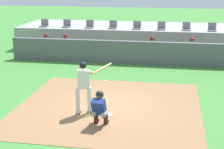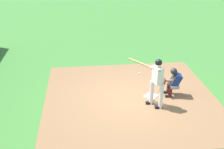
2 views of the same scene
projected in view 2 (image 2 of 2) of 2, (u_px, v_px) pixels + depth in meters
ground_plane at (130, 98)px, 10.81m from camera, size 80.00×80.00×0.00m
dirt_infield at (130, 98)px, 10.80m from camera, size 6.40×6.40×0.01m
home_plate at (151, 96)px, 10.88m from camera, size 0.62×0.62×0.02m
batter_at_plate at (157, 80)px, 9.84m from camera, size 1.04×1.11×1.80m
catcher_crouched at (173, 81)px, 10.72m from camera, size 0.51×1.69×1.13m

